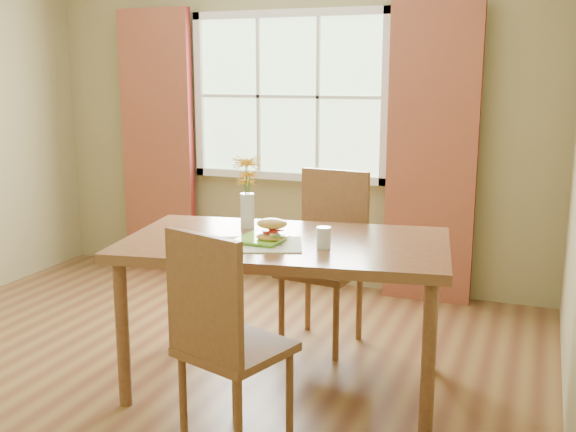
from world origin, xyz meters
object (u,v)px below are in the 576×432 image
at_px(chair_near, 222,333).
at_px(chair_far, 328,249).
at_px(water_glass, 324,238).
at_px(dining_table, 285,255).
at_px(flower_vase, 247,185).
at_px(croissant_sandwich, 272,230).

bearing_deg(chair_near, chair_far, 106.53).
relative_size(chair_far, water_glass, 10.20).
bearing_deg(dining_table, flower_vase, 139.27).
xyz_separation_m(dining_table, chair_far, (0.01, 0.71, -0.14)).
distance_m(chair_far, flower_vase, 0.77).
distance_m(croissant_sandwich, flower_vase, 0.44).
height_order(water_glass, flower_vase, flower_vase).
distance_m(dining_table, chair_far, 0.73).
bearing_deg(flower_vase, chair_far, 59.22).
distance_m(chair_near, flower_vase, 1.06).
xyz_separation_m(chair_far, flower_vase, (-0.31, -0.53, 0.47)).
bearing_deg(chair_far, croissant_sandwich, -85.83).
xyz_separation_m(chair_far, croissant_sandwich, (-0.04, -0.83, 0.30)).
xyz_separation_m(croissant_sandwich, flower_vase, (-0.27, 0.30, 0.17)).
bearing_deg(dining_table, chair_far, 80.17).
height_order(croissant_sandwich, flower_vase, flower_vase).
xyz_separation_m(chair_far, water_glass, (0.23, -0.80, 0.28)).
bearing_deg(chair_far, chair_near, -84.59).
xyz_separation_m(water_glass, flower_vase, (-0.54, 0.28, 0.19)).
bearing_deg(croissant_sandwich, chair_near, -102.98).
height_order(chair_near, chair_far, chair_far).
height_order(chair_far, flower_vase, flower_vase).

